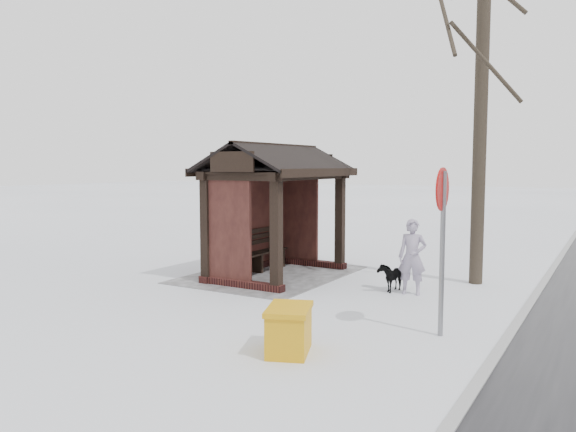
# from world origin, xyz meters

# --- Properties ---
(ground) EXTENTS (120.00, 120.00, 0.00)m
(ground) POSITION_xyz_m (0.00, 0.00, 0.00)
(ground) COLOR silver
(ground) RESTS_ON ground
(kerb) EXTENTS (120.00, 0.15, 0.06)m
(kerb) POSITION_xyz_m (0.00, 5.50, 0.01)
(kerb) COLOR gray
(kerb) RESTS_ON ground
(trampled_patch) EXTENTS (4.20, 3.20, 0.02)m
(trampled_patch) POSITION_xyz_m (0.00, -0.20, 0.01)
(trampled_patch) COLOR #999A9F
(trampled_patch) RESTS_ON ground
(bus_shelter) EXTENTS (3.60, 2.40, 3.09)m
(bus_shelter) POSITION_xyz_m (0.00, -0.16, 2.17)
(bus_shelter) COLOR #371514
(bus_shelter) RESTS_ON ground
(pedestrian) EXTENTS (0.46, 0.61, 1.52)m
(pedestrian) POSITION_xyz_m (0.24, 3.33, 0.76)
(pedestrian) COLOR #968AA2
(pedestrian) RESTS_ON ground
(dog) EXTENTS (0.73, 0.38, 0.60)m
(dog) POSITION_xyz_m (0.16, 2.85, 0.30)
(dog) COLOR black
(dog) RESTS_ON ground
(grit_bin) EXTENTS (1.00, 0.85, 0.65)m
(grit_bin) POSITION_xyz_m (4.55, 3.00, 0.33)
(grit_bin) COLOR #C88C0B
(grit_bin) RESTS_ON ground
(road_sign) EXTENTS (0.65, 0.09, 2.56)m
(road_sign) POSITION_xyz_m (2.70, 4.57, 1.82)
(road_sign) COLOR slate
(road_sign) RESTS_ON ground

